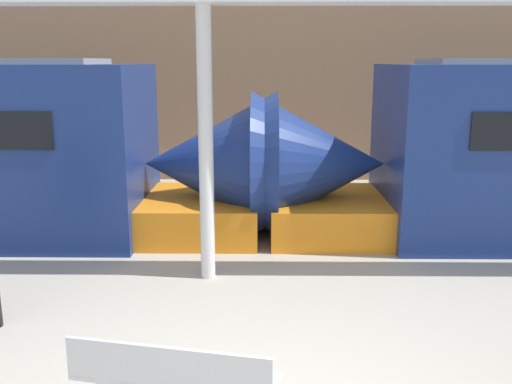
{
  "coord_description": "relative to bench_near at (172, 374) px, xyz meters",
  "views": [
    {
      "loc": [
        0.18,
        -4.34,
        3.15
      ],
      "look_at": [
        0.08,
        3.28,
        1.4
      ],
      "focal_mm": 40.0,
      "sensor_mm": 36.0,
      "label": 1
    }
  ],
  "objects": [
    {
      "name": "support_column_near",
      "position": [
        -0.03,
        3.57,
        1.46
      ],
      "size": [
        0.21,
        0.21,
        3.91
      ],
      "primitive_type": "cylinder",
      "color": "silver",
      "rests_on": "ground_plane"
    },
    {
      "name": "station_wall",
      "position": [
        0.61,
        10.86,
        2.01
      ],
      "size": [
        56.0,
        0.2,
        5.0
      ],
      "primitive_type": "cube",
      "color": "#937051",
      "rests_on": "ground_plane"
    },
    {
      "name": "bench_near",
      "position": [
        0.0,
        0.0,
        0.0
      ],
      "size": [
        1.88,
        0.79,
        0.81
      ],
      "rotation": [
        0.0,
        0.0,
        -0.2
      ],
      "color": "silver",
      "rests_on": "ground_plane"
    }
  ]
}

